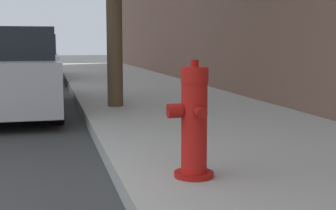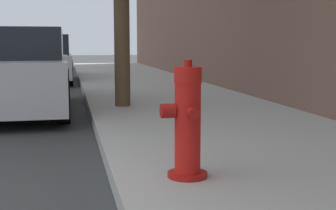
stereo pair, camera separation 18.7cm
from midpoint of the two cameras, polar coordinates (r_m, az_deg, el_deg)
fire_hydrant at (r=3.46m, az=1.59°, el=-2.29°), size 0.35×0.37×0.88m
parked_car_near at (r=8.01m, az=-20.41°, el=3.71°), size 1.88×3.95×1.37m
parked_car_mid at (r=13.92m, az=-17.09°, el=5.30°), size 1.70×3.94×1.37m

